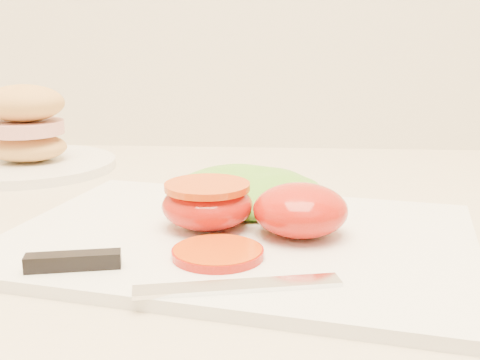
{
  "coord_description": "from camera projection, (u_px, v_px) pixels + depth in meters",
  "views": [
    {
      "loc": [
        -0.56,
        1.06,
        1.11
      ],
      "look_at": [
        -0.6,
        1.57,
        0.99
      ],
      "focal_mm": 45.0,
      "sensor_mm": 36.0,
      "label": 1
    }
  ],
  "objects": [
    {
      "name": "cutting_board",
      "position": [
        239.0,
        239.0,
        0.52
      ],
      "size": [
        0.44,
        0.36,
        0.01
      ],
      "primitive_type": "cube",
      "rotation": [
        0.0,
        0.0,
        -0.21
      ],
      "color": "white",
      "rests_on": "counter"
    },
    {
      "name": "tomato_half_dome",
      "position": [
        300.0,
        210.0,
        0.51
      ],
      "size": [
        0.08,
        0.08,
        0.04
      ],
      "primitive_type": "ellipsoid",
      "color": "red",
      "rests_on": "cutting_board"
    },
    {
      "name": "tomato_half_cut",
      "position": [
        207.0,
        203.0,
        0.53
      ],
      "size": [
        0.08,
        0.08,
        0.04
      ],
      "color": "red",
      "rests_on": "cutting_board"
    },
    {
      "name": "tomato_slice_0",
      "position": [
        218.0,
        253.0,
        0.46
      ],
      "size": [
        0.07,
        0.07,
        0.01
      ],
      "primitive_type": "cylinder",
      "color": "#D05509",
      "rests_on": "cutting_board"
    },
    {
      "name": "lettuce_leaf_0",
      "position": [
        246.0,
        191.0,
        0.6
      ],
      "size": [
        0.19,
        0.16,
        0.03
      ],
      "primitive_type": "ellipsoid",
      "rotation": [
        0.0,
        0.0,
        -0.42
      ],
      "color": "#61B630",
      "rests_on": "cutting_board"
    },
    {
      "name": "knife",
      "position": [
        135.0,
        270.0,
        0.43
      ],
      "size": [
        0.23,
        0.07,
        0.01
      ],
      "rotation": [
        0.0,
        0.0,
        0.22
      ],
      "color": "silver",
      "rests_on": "cutting_board"
    },
    {
      "name": "sandwich_plate",
      "position": [
        27.0,
        140.0,
        0.79
      ],
      "size": [
        0.23,
        0.23,
        0.11
      ],
      "rotation": [
        0.0,
        0.0,
        0.14
      ],
      "color": "white",
      "rests_on": "counter"
    }
  ]
}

